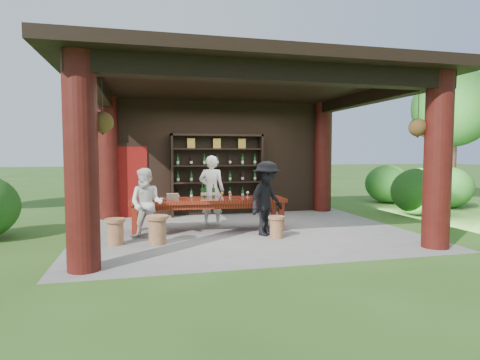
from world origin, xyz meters
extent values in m
plane|color=#2D5119|center=(0.00, 0.00, 0.00)|extent=(90.00, 90.00, 0.00)
cube|color=slate|center=(0.00, 0.00, -0.05)|extent=(7.40, 5.90, 0.10)
cube|color=black|center=(0.00, 2.75, 1.65)|extent=(7.00, 0.18, 3.30)
cube|color=maroon|center=(-2.60, 2.65, 1.00)|extent=(0.95, 0.06, 2.00)
cylinder|color=#380C0A|center=(-3.15, -2.40, 1.65)|extent=(0.50, 0.50, 3.30)
cylinder|color=#380C0A|center=(3.15, -2.40, 1.65)|extent=(0.50, 0.50, 3.30)
cylinder|color=#380C0A|center=(-3.15, 2.55, 1.65)|extent=(0.50, 0.50, 3.30)
cylinder|color=#380C0A|center=(3.15, 2.55, 1.65)|extent=(0.50, 0.50, 3.30)
cube|color=black|center=(0.00, -2.40, 3.15)|extent=(6.70, 0.35, 0.35)
cube|color=black|center=(-3.15, 0.00, 3.15)|extent=(0.30, 5.20, 0.30)
cube|color=black|center=(3.15, 0.00, 3.15)|extent=(0.30, 5.20, 0.30)
cube|color=black|center=(0.00, 0.00, 3.40)|extent=(7.50, 6.00, 0.20)
cylinder|color=black|center=(-2.85, -2.20, 2.62)|extent=(0.01, 0.01, 0.75)
cone|color=black|center=(-2.85, -2.20, 2.17)|extent=(0.32, 0.32, 0.18)
sphere|color=#1E5919|center=(-2.85, -2.20, 2.28)|extent=(0.34, 0.34, 0.34)
cylinder|color=black|center=(2.85, -2.20, 2.62)|extent=(0.01, 0.01, 0.75)
cone|color=black|center=(2.85, -2.20, 2.17)|extent=(0.32, 0.32, 0.18)
sphere|color=#1E5919|center=(2.85, -2.20, 2.28)|extent=(0.34, 0.34, 0.34)
cube|color=#5C150D|center=(-0.79, 0.22, 0.71)|extent=(3.55, 1.12, 0.08)
cube|color=#5C150D|center=(-0.79, 0.22, 0.61)|extent=(3.34, 0.95, 0.12)
cube|color=#5C150D|center=(-2.44, -0.03, 0.34)|extent=(0.13, 0.13, 0.67)
cube|color=#5C150D|center=(0.82, -0.23, 0.34)|extent=(0.13, 0.13, 0.67)
cube|color=#5C150D|center=(-2.39, 0.67, 0.34)|extent=(0.13, 0.13, 0.67)
cube|color=#5C150D|center=(0.86, 0.46, 0.34)|extent=(0.13, 0.13, 0.67)
cylinder|color=brown|center=(-1.99, -0.88, 0.25)|extent=(0.34, 0.34, 0.50)
cylinder|color=brown|center=(-1.99, -0.88, 0.53)|extent=(0.43, 0.43, 0.07)
cylinder|color=brown|center=(0.48, -0.89, 0.20)|extent=(0.28, 0.28, 0.41)
cylinder|color=brown|center=(0.48, -0.89, 0.44)|extent=(0.35, 0.35, 0.06)
cylinder|color=brown|center=(-2.79, -0.75, 0.23)|extent=(0.31, 0.31, 0.46)
cylinder|color=brown|center=(-2.79, -0.75, 0.49)|extent=(0.39, 0.39, 0.06)
imported|color=white|center=(-0.60, 0.93, 0.87)|extent=(0.73, 0.60, 1.73)
imported|color=silver|center=(-2.18, -0.36, 0.74)|extent=(0.87, 0.78, 1.48)
imported|color=black|center=(0.37, -0.56, 0.81)|extent=(1.19, 1.11, 1.62)
cube|color=#BF6672|center=(-1.61, 0.16, 0.82)|extent=(0.27, 0.20, 0.14)
ellipsoid|color=#194C14|center=(5.50, 1.09, 0.58)|extent=(1.60, 1.60, 1.36)
ellipsoid|color=#194C14|center=(6.28, 3.77, 0.58)|extent=(1.60, 1.60, 1.36)
ellipsoid|color=#194C14|center=(7.39, 2.17, 0.57)|extent=(1.58, 1.58, 1.34)
cylinder|color=#3F2819|center=(8.57, 3.41, 1.60)|extent=(0.36, 0.36, 3.20)
sphere|color=#194C14|center=(8.57, 3.41, 3.40)|extent=(2.80, 2.80, 2.80)
camera|label=1|loc=(-2.25, -8.84, 1.82)|focal=30.00mm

